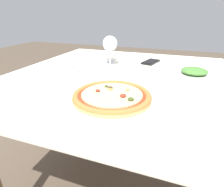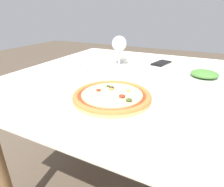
{
  "view_description": "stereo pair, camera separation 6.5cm",
  "coord_description": "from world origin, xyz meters",
  "px_view_note": "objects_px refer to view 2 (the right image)",
  "views": [
    {
      "loc": [
        0.27,
        -0.86,
        1.04
      ],
      "look_at": [
        0.07,
        -0.3,
        0.78
      ],
      "focal_mm": 30.0,
      "sensor_mm": 36.0,
      "label": 1
    },
    {
      "loc": [
        0.33,
        -0.83,
        1.04
      ],
      "look_at": [
        0.07,
        -0.3,
        0.78
      ],
      "focal_mm": 30.0,
      "sensor_mm": 36.0,
      "label": 2
    }
  ],
  "objects_px": {
    "wine_glass_far_left": "(119,44)",
    "side_plate": "(204,76)",
    "dining_table": "(126,92)",
    "pizza_plate": "(112,97)",
    "fork": "(83,74)",
    "cell_phone": "(161,63)",
    "wine_glass_far_right": "(120,46)"
  },
  "relations": [
    {
      "from": "pizza_plate",
      "to": "fork",
      "type": "xyz_separation_m",
      "value": [
        -0.27,
        0.22,
        -0.01
      ]
    },
    {
      "from": "wine_glass_far_left",
      "to": "fork",
      "type": "bearing_deg",
      "value": -113.59
    },
    {
      "from": "dining_table",
      "to": "wine_glass_far_left",
      "type": "relative_size",
      "value": 6.76
    },
    {
      "from": "dining_table",
      "to": "side_plate",
      "type": "xyz_separation_m",
      "value": [
        0.35,
        0.11,
        0.1
      ]
    },
    {
      "from": "fork",
      "to": "cell_phone",
      "type": "distance_m",
      "value": 0.49
    },
    {
      "from": "pizza_plate",
      "to": "side_plate",
      "type": "distance_m",
      "value": 0.49
    },
    {
      "from": "wine_glass_far_left",
      "to": "side_plate",
      "type": "relative_size",
      "value": 0.8
    },
    {
      "from": "fork",
      "to": "wine_glass_far_left",
      "type": "xyz_separation_m",
      "value": [
        0.1,
        0.22,
        0.12
      ]
    },
    {
      "from": "pizza_plate",
      "to": "wine_glass_far_left",
      "type": "height_order",
      "value": "wine_glass_far_left"
    },
    {
      "from": "pizza_plate",
      "to": "fork",
      "type": "bearing_deg",
      "value": 141.1
    },
    {
      "from": "dining_table",
      "to": "pizza_plate",
      "type": "bearing_deg",
      "value": -77.41
    },
    {
      "from": "dining_table",
      "to": "cell_phone",
      "type": "relative_size",
      "value": 7.36
    },
    {
      "from": "cell_phone",
      "to": "side_plate",
      "type": "bearing_deg",
      "value": -38.37
    },
    {
      "from": "fork",
      "to": "side_plate",
      "type": "height_order",
      "value": "side_plate"
    },
    {
      "from": "wine_glass_far_left",
      "to": "cell_phone",
      "type": "xyz_separation_m",
      "value": [
        0.21,
        0.16,
        -0.12
      ]
    },
    {
      "from": "cell_phone",
      "to": "side_plate",
      "type": "xyz_separation_m",
      "value": [
        0.24,
        -0.19,
        0.01
      ]
    },
    {
      "from": "fork",
      "to": "wine_glass_far_left",
      "type": "bearing_deg",
      "value": 66.41
    },
    {
      "from": "fork",
      "to": "cell_phone",
      "type": "xyz_separation_m",
      "value": [
        0.31,
        0.38,
        0.0
      ]
    },
    {
      "from": "pizza_plate",
      "to": "cell_phone",
      "type": "relative_size",
      "value": 1.94
    },
    {
      "from": "wine_glass_far_left",
      "to": "wine_glass_far_right",
      "type": "distance_m",
      "value": 0.1
    },
    {
      "from": "side_plate",
      "to": "cell_phone",
      "type": "bearing_deg",
      "value": 141.63
    },
    {
      "from": "wine_glass_far_right",
      "to": "dining_table",
      "type": "bearing_deg",
      "value": -58.66
    },
    {
      "from": "dining_table",
      "to": "pizza_plate",
      "type": "height_order",
      "value": "pizza_plate"
    },
    {
      "from": "wine_glass_far_left",
      "to": "cell_phone",
      "type": "distance_m",
      "value": 0.29
    },
    {
      "from": "pizza_plate",
      "to": "wine_glass_far_right",
      "type": "xyz_separation_m",
      "value": [
        -0.21,
        0.53,
        0.08
      ]
    },
    {
      "from": "wine_glass_far_right",
      "to": "pizza_plate",
      "type": "bearing_deg",
      "value": -68.51
    },
    {
      "from": "cell_phone",
      "to": "pizza_plate",
      "type": "bearing_deg",
      "value": -93.93
    },
    {
      "from": "wine_glass_far_left",
      "to": "wine_glass_far_right",
      "type": "xyz_separation_m",
      "value": [
        -0.04,
        0.09,
        -0.02
      ]
    },
    {
      "from": "pizza_plate",
      "to": "wine_glass_far_right",
      "type": "height_order",
      "value": "wine_glass_far_right"
    },
    {
      "from": "dining_table",
      "to": "cell_phone",
      "type": "bearing_deg",
      "value": 70.35
    },
    {
      "from": "pizza_plate",
      "to": "wine_glass_far_right",
      "type": "bearing_deg",
      "value": 111.49
    },
    {
      "from": "pizza_plate",
      "to": "wine_glass_far_left",
      "type": "xyz_separation_m",
      "value": [
        -0.17,
        0.44,
        0.11
      ]
    }
  ]
}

